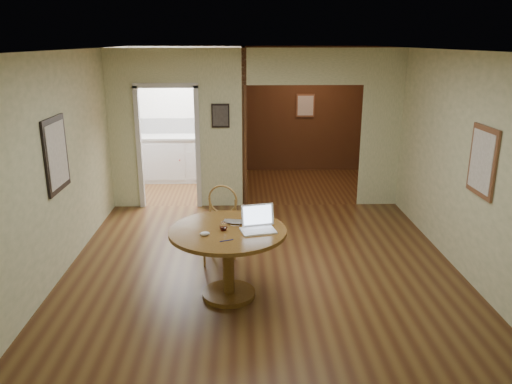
{
  "coord_description": "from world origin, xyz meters",
  "views": [
    {
      "loc": [
        -0.25,
        -5.92,
        2.82
      ],
      "look_at": [
        -0.08,
        -0.2,
        1.07
      ],
      "focal_mm": 35.0,
      "sensor_mm": 36.0,
      "label": 1
    }
  ],
  "objects_px": {
    "dining_table": "(228,247)",
    "closed_laptop": "(236,224)",
    "open_laptop": "(258,223)",
    "chair": "(221,221)"
  },
  "relations": [
    {
      "from": "dining_table",
      "to": "closed_laptop",
      "type": "height_order",
      "value": "closed_laptop"
    },
    {
      "from": "open_laptop",
      "to": "chair",
      "type": "bearing_deg",
      "value": 102.57
    },
    {
      "from": "dining_table",
      "to": "open_laptop",
      "type": "distance_m",
      "value": 0.43
    },
    {
      "from": "open_laptop",
      "to": "closed_laptop",
      "type": "distance_m",
      "value": 0.29
    },
    {
      "from": "chair",
      "to": "closed_laptop",
      "type": "relative_size",
      "value": 3.21
    },
    {
      "from": "open_laptop",
      "to": "closed_laptop",
      "type": "height_order",
      "value": "open_laptop"
    },
    {
      "from": "closed_laptop",
      "to": "chair",
      "type": "bearing_deg",
      "value": 116.06
    },
    {
      "from": "chair",
      "to": "closed_laptop",
      "type": "xyz_separation_m",
      "value": [
        0.21,
        -0.79,
        0.26
      ]
    },
    {
      "from": "closed_laptop",
      "to": "dining_table",
      "type": "bearing_deg",
      "value": -111.21
    },
    {
      "from": "open_laptop",
      "to": "closed_laptop",
      "type": "relative_size",
      "value": 1.29
    }
  ]
}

